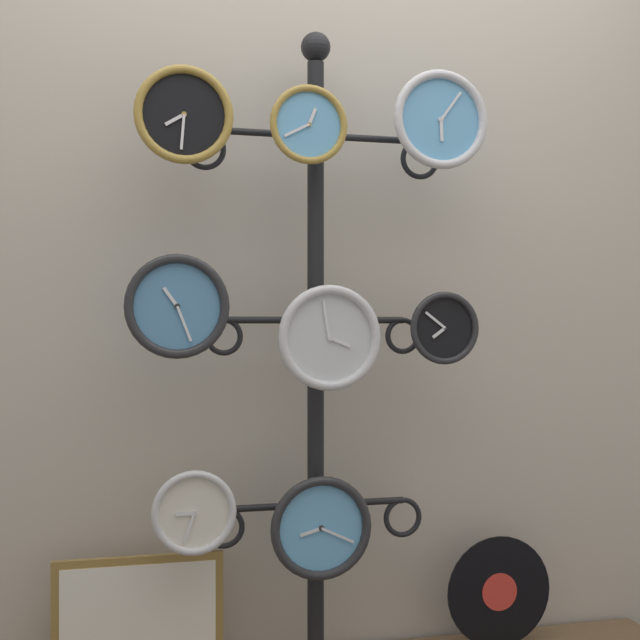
# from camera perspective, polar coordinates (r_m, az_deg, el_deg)

# --- Properties ---
(shop_wall) EXTENTS (4.40, 0.04, 2.80)m
(shop_wall) POSITION_cam_1_polar(r_m,az_deg,el_deg) (2.74, -1.11, 7.36)
(shop_wall) COLOR #BCB2A3
(shop_wall) RESTS_ON ground_plane
(display_stand) EXTENTS (0.76, 0.33, 1.88)m
(display_stand) POSITION_cam_1_polar(r_m,az_deg,el_deg) (2.58, -0.28, -6.02)
(display_stand) COLOR black
(display_stand) RESTS_ON ground_plane
(clock_top_left) EXTENTS (0.27, 0.04, 0.27)m
(clock_top_left) POSITION_cam_1_polar(r_m,az_deg,el_deg) (2.47, -8.71, 12.85)
(clock_top_left) COLOR black
(clock_top_center) EXTENTS (0.22, 0.04, 0.22)m
(clock_top_center) POSITION_cam_1_polar(r_m,az_deg,el_deg) (2.50, -0.75, 12.37)
(clock_top_center) COLOR #60A8DB
(clock_top_right) EXTENTS (0.29, 0.04, 0.29)m
(clock_top_right) POSITION_cam_1_polar(r_m,az_deg,el_deg) (2.63, 7.71, 12.58)
(clock_top_right) COLOR #60A8DB
(clock_middle_left) EXTENTS (0.28, 0.04, 0.28)m
(clock_middle_left) POSITION_cam_1_polar(r_m,az_deg,el_deg) (2.41, -9.13, 0.86)
(clock_middle_left) COLOR #4C84B2
(clock_middle_center) EXTENTS (0.29, 0.04, 0.29)m
(clock_middle_center) POSITION_cam_1_polar(r_m,az_deg,el_deg) (2.46, 0.61, -1.15)
(clock_middle_center) COLOR silver
(clock_middle_right) EXTENTS (0.21, 0.04, 0.21)m
(clock_middle_right) POSITION_cam_1_polar(r_m,az_deg,el_deg) (2.58, 7.93, -0.51)
(clock_middle_right) COLOR black
(clock_bottom_left) EXTENTS (0.23, 0.04, 0.23)m
(clock_bottom_left) POSITION_cam_1_polar(r_m,az_deg,el_deg) (2.45, -8.07, -12.10)
(clock_bottom_left) COLOR silver
(clock_bottom_center) EXTENTS (0.29, 0.04, 0.29)m
(clock_bottom_center) POSITION_cam_1_polar(r_m,az_deg,el_deg) (2.52, 0.06, -13.15)
(clock_bottom_center) COLOR #60A8DB
(vinyl_record) EXTENTS (0.33, 0.01, 0.33)m
(vinyl_record) POSITION_cam_1_polar(r_m,az_deg,el_deg) (2.86, 11.39, -16.68)
(vinyl_record) COLOR black
(vinyl_record) RESTS_ON low_shelf
(picture_frame) EXTENTS (0.46, 0.02, 0.34)m
(picture_frame) POSITION_cam_1_polar(r_m,az_deg,el_deg) (2.61, -11.52, -18.22)
(picture_frame) COLOR olive
(picture_frame) RESTS_ON low_shelf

